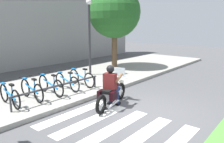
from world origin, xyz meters
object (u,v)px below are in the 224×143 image
object	(u,v)px
bicycle_4	(81,78)
bicycle_3	(67,81)
bicycle_0	(10,95)
motorcycle	(112,93)
tree_near_rack	(114,12)
rider	(111,83)
street_lamp	(89,31)
bike_rack	(60,86)
bicycle_2	(50,85)
bicycle_1	(32,90)

from	to	relation	value
bicycle_4	bicycle_3	bearing A→B (deg)	179.97
bicycle_0	bicycle_3	size ratio (longest dim) A/B	0.97
motorcycle	bicycle_4	size ratio (longest dim) A/B	1.28
tree_near_rack	rider	bearing A→B (deg)	-142.14
motorcycle	street_lamp	distance (m)	4.78
bicycle_0	bicycle_3	bearing A→B (deg)	0.01
bicycle_4	bike_rack	xyz separation A→B (m)	(-1.55, -0.55, 0.06)
bicycle_0	bicycle_2	size ratio (longest dim) A/B	0.92
rider	bicycle_1	bearing A→B (deg)	123.70
bicycle_2	bike_rack	size ratio (longest dim) A/B	0.46
motorcycle	bicycle_3	xyz separation A→B (m)	(-0.06, 2.28, 0.04)
bike_rack	street_lamp	bearing A→B (deg)	28.56
bicycle_4	bike_rack	bearing A→B (deg)	-160.35
bicycle_4	street_lamp	size ratio (longest dim) A/B	0.43
bicycle_3	bike_rack	distance (m)	0.96
motorcycle	tree_near_rack	distance (m)	7.06
bicycle_4	bike_rack	world-z (taller)	bicycle_4
bicycle_3	tree_near_rack	xyz separation A→B (m)	(5.09, 1.67, 2.93)
bicycle_4	bike_rack	size ratio (longest dim) A/B	0.45
bicycle_1	bike_rack	distance (m)	0.95
bicycle_2	tree_near_rack	size ratio (longest dim) A/B	0.35
rider	tree_near_rack	bearing A→B (deg)	37.86
motorcycle	rider	distance (m)	0.37
bicycle_1	street_lamp	bearing A→B (deg)	17.14
motorcycle	bicycle_2	xyz separation A→B (m)	(-0.83, 2.28, 0.06)
bicycle_1	tree_near_rack	distance (m)	7.45
bicycle_1	street_lamp	world-z (taller)	street_lamp
rider	bike_rack	distance (m)	1.92
rider	bicycle_2	bearing A→B (deg)	108.24
rider	bicycle_0	size ratio (longest dim) A/B	0.90
rider	bicycle_4	bearing A→B (deg)	70.95
bicycle_0	bicycle_4	world-z (taller)	bicycle_4
bicycle_1	bicycle_2	distance (m)	0.78
bicycle_1	tree_near_rack	xyz separation A→B (m)	(6.65, 1.67, 2.91)
bike_rack	bicycle_3	bearing A→B (deg)	35.54
rider	bicycle_4	size ratio (longest dim) A/B	0.85
bike_rack	street_lamp	distance (m)	4.25
bicycle_3	motorcycle	bearing A→B (deg)	-88.53
bicycle_2	street_lamp	size ratio (longest dim) A/B	0.44
tree_near_rack	bicycle_2	bearing A→B (deg)	-164.08
motorcycle	rider	xyz separation A→B (m)	(-0.08, -0.02, 0.36)
bicycle_3	street_lamp	bearing A→B (deg)	26.26
bicycle_4	bicycle_0	bearing A→B (deg)	180.00
bicycle_1	bicycle_4	distance (m)	2.33
street_lamp	bike_rack	bearing A→B (deg)	-151.44
bicycle_0	bicycle_1	distance (m)	0.78
bicycle_1	bicycle_3	world-z (taller)	bicycle_1
bike_rack	street_lamp	world-z (taller)	street_lamp
bike_rack	bicycle_1	bearing A→B (deg)	144.47
bicycle_0	bike_rack	bearing A→B (deg)	-19.66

